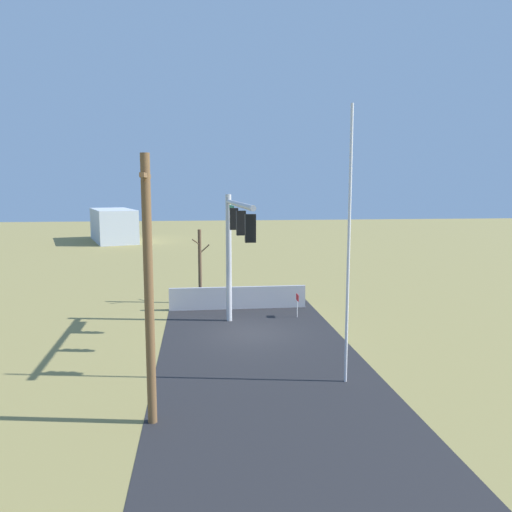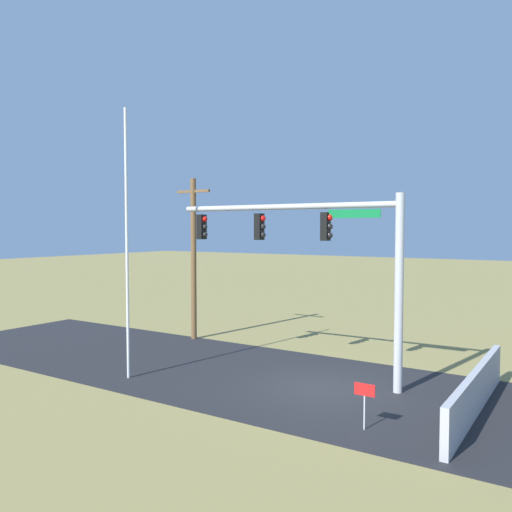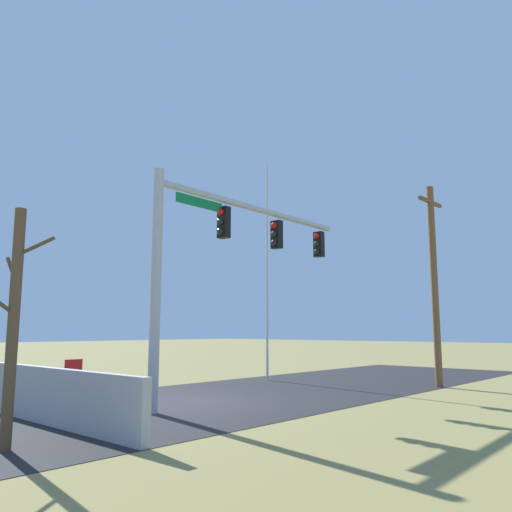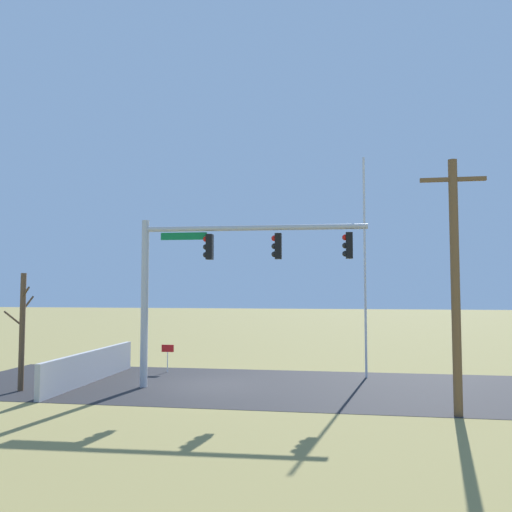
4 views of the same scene
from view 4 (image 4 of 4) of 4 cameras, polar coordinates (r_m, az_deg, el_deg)
ground_plane at (r=20.89m, az=-5.27°, el=-13.83°), size 160.00×160.00×0.00m
road_surface at (r=20.30m, az=6.09°, el=-14.11°), size 28.00×8.00×0.01m
sidewalk_corner at (r=21.13m, az=-14.79°, el=-13.59°), size 6.00×6.00×0.01m
retaining_fence at (r=22.22m, az=-17.57°, el=-11.44°), size 0.20×7.53×1.24m
signal_mast at (r=19.74m, az=-4.67°, el=-0.97°), size 8.54×0.59×6.35m
flagpole at (r=22.61m, az=11.81°, el=-1.08°), size 0.10×0.10×9.36m
utility_pole at (r=16.55m, az=20.93°, el=-2.52°), size 1.90×0.26×7.58m
bare_tree at (r=21.12m, az=-24.17°, el=-7.38°), size 1.27×1.02×4.29m
open_sign at (r=24.01m, az=-9.63°, el=-10.27°), size 0.56×0.04×1.22m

